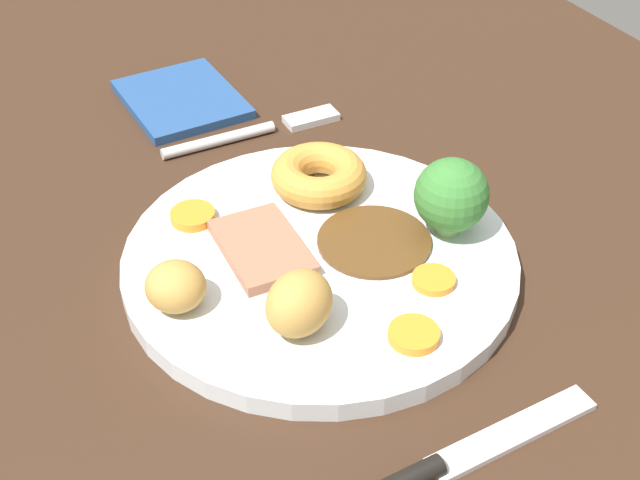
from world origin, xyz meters
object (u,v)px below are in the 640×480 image
yorkshire_pudding (319,175)px  broccoli_floret (451,196)px  carrot_coin_side (414,335)px  folded_napkin (182,99)px  carrot_coin_back (193,216)px  roast_potato_left (299,303)px  meat_slice_main (262,247)px  knife (425,473)px  carrot_coin_front (434,280)px  dinner_plate (320,260)px  fork (258,131)px  roast_potato_right (175,286)px

yorkshire_pudding → broccoli_floret: size_ratio=1.26×
carrot_coin_side → folded_napkin: bearing=-176.7°
carrot_coin_back → roast_potato_left: bearing=8.9°
yorkshire_pudding → roast_potato_left: size_ratio=1.50×
meat_slice_main → knife: size_ratio=0.41×
roast_potato_left → folded_napkin: size_ratio=0.42×
carrot_coin_front → knife: carrot_coin_front is taller
dinner_plate → folded_napkin: 24.95cm
carrot_coin_front → folded_napkin: bearing=-169.5°
carrot_coin_back → fork: size_ratio=0.20×
broccoli_floret → carrot_coin_front: bearing=-42.6°
dinner_plate → carrot_coin_back: carrot_coin_back is taller
carrot_coin_side → meat_slice_main: bearing=-157.5°
carrot_coin_back → fork: carrot_coin_back is taller
carrot_coin_front → carrot_coin_side: (3.60, -3.71, 0.05)cm
broccoli_floret → folded_napkin: size_ratio=0.50×
carrot_coin_front → broccoli_floret: bearing=137.4°
meat_slice_main → roast_potato_left: roast_potato_left is taller
meat_slice_main → knife: 19.04cm
roast_potato_right → carrot_coin_front: bearing=70.2°
fork → carrot_coin_front: bearing=-84.9°
roast_potato_right → yorkshire_pudding: bearing=118.0°
carrot_coin_front → carrot_coin_side: size_ratio=0.90×
roast_potato_right → knife: roast_potato_right is taller
carrot_coin_back → knife: carrot_coin_back is taller
meat_slice_main → yorkshire_pudding: size_ratio=1.10×
dinner_plate → yorkshire_pudding: size_ratio=3.77×
broccoli_floret → dinner_plate: bearing=-102.2°
fork → dinner_plate: bearing=-99.7°
roast_potato_right → fork: 22.21cm
roast_potato_left → carrot_coin_side: roast_potato_left is taller
roast_potato_left → carrot_coin_back: bearing=-171.1°
roast_potato_right → broccoli_floret: size_ratio=0.69×
meat_slice_main → fork: meat_slice_main is taller
fork → folded_napkin: 8.59cm
carrot_coin_back → carrot_coin_side: 18.23cm
yorkshire_pudding → knife: bearing=-14.0°
carrot_coin_back → knife: size_ratio=0.17×
roast_potato_right → meat_slice_main: bearing=108.7°
meat_slice_main → carrot_coin_side: 12.17cm
dinner_plate → knife: bearing=-9.0°
meat_slice_main → dinner_plate: bearing=63.5°
roast_potato_right → broccoli_floret: 18.82cm
fork → knife: size_ratio=0.82×
yorkshire_pudding → broccoli_floret: bearing=33.6°
roast_potato_left → fork: 24.16cm
dinner_plate → carrot_coin_side: bearing=7.5°
roast_potato_left → carrot_coin_front: size_ratio=1.67×
meat_slice_main → broccoli_floret: 12.86cm
yorkshire_pudding → carrot_coin_front: bearing=8.2°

